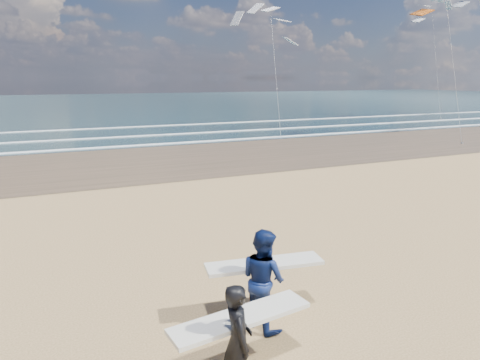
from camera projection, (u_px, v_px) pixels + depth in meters
name	position (u px, v px, depth m)	size (l,w,h in m)	color
wet_sand_strip	(395.00, 141.00, 30.69)	(220.00, 12.00, 0.01)	#4F3F2A
ocean	(184.00, 102.00, 78.87)	(220.00, 100.00, 0.02)	#182F35
foam_breakers	(317.00, 126.00, 39.69)	(220.00, 11.70, 0.05)	white
surfer_near	(238.00, 337.00, 5.99)	(2.25, 1.10, 1.68)	black
surfer_far	(263.00, 278.00, 7.61)	(2.25, 1.29, 1.84)	#0E1E51
kite_0	(450.00, 37.00, 30.02)	(6.22, 4.78, 12.84)	slate
kite_1	(274.00, 55.00, 33.59)	(5.99, 4.76, 10.93)	slate
kite_5	(435.00, 48.00, 47.67)	(5.61, 4.72, 14.21)	slate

